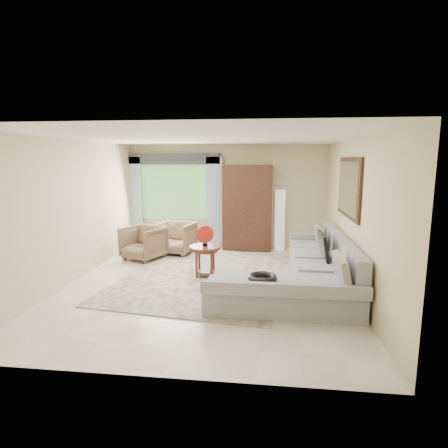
# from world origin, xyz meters

# --- Properties ---
(ground) EXTENTS (6.00, 6.00, 0.00)m
(ground) POSITION_xyz_m (0.00, 0.00, 0.00)
(ground) COLOR silver
(ground) RESTS_ON ground
(area_rug) EXTENTS (3.50, 4.36, 0.02)m
(area_rug) POSITION_xyz_m (-0.10, 0.43, 0.01)
(area_rug) COLOR beige
(area_rug) RESTS_ON ground
(sectional_sofa) EXTENTS (2.30, 3.46, 0.90)m
(sectional_sofa) POSITION_xyz_m (1.78, -0.18, 0.28)
(sectional_sofa) COLOR #A6A8AE
(sectional_sofa) RESTS_ON ground
(tv_screen) EXTENTS (0.14, 0.74, 0.48)m
(tv_screen) POSITION_xyz_m (2.05, 0.16, 0.72)
(tv_screen) COLOR black
(tv_screen) RESTS_ON sectional_sofa
(garden_hose) EXTENTS (0.43, 0.43, 0.09)m
(garden_hose) POSITION_xyz_m (1.00, -1.21, 0.55)
(garden_hose) COLOR black
(garden_hose) RESTS_ON sectional_sofa
(coffee_table) EXTENTS (0.61, 0.61, 0.61)m
(coffee_table) POSITION_xyz_m (-0.12, 0.39, 0.32)
(coffee_table) COLOR #471813
(coffee_table) RESTS_ON ground
(red_disc) EXTENTS (0.32, 0.16, 0.34)m
(red_disc) POSITION_xyz_m (-0.12, 0.39, 0.84)
(red_disc) COLOR red
(red_disc) RESTS_ON coffee_table
(armchair_left) EXTENTS (1.06, 1.08, 0.75)m
(armchair_left) POSITION_xyz_m (-1.72, 1.50, 0.38)
(armchair_left) COLOR brown
(armchair_left) RESTS_ON ground
(armchair_right) EXTENTS (0.96, 0.98, 0.76)m
(armchair_right) POSITION_xyz_m (-1.12, 2.09, 0.38)
(armchair_right) COLOR #8F6D4E
(armchair_right) RESTS_ON ground
(potted_plant) EXTENTS (0.51, 0.46, 0.53)m
(potted_plant) POSITION_xyz_m (-2.37, 2.67, 0.26)
(potted_plant) COLOR #999999
(potted_plant) RESTS_ON ground
(armoire) EXTENTS (1.20, 0.55, 2.10)m
(armoire) POSITION_xyz_m (0.55, 2.72, 1.05)
(armoire) COLOR black
(armoire) RESTS_ON ground
(floor_lamp) EXTENTS (0.24, 0.24, 1.50)m
(floor_lamp) POSITION_xyz_m (1.35, 2.78, 0.75)
(floor_lamp) COLOR silver
(floor_lamp) RESTS_ON ground
(window) EXTENTS (1.80, 0.04, 1.40)m
(window) POSITION_xyz_m (-1.35, 2.97, 1.40)
(window) COLOR #669E59
(window) RESTS_ON wall_back
(curtain_left) EXTENTS (0.40, 0.08, 2.30)m
(curtain_left) POSITION_xyz_m (-2.40, 2.88, 1.15)
(curtain_left) COLOR #9EB7CC
(curtain_left) RESTS_ON ground
(curtain_right) EXTENTS (0.40, 0.08, 2.30)m
(curtain_right) POSITION_xyz_m (-0.30, 2.88, 1.15)
(curtain_right) COLOR #9EB7CC
(curtain_right) RESTS_ON ground
(valance) EXTENTS (2.40, 0.12, 0.26)m
(valance) POSITION_xyz_m (-1.35, 2.90, 2.25)
(valance) COLOR #1E232D
(valance) RESTS_ON wall_back
(wall_mirror) EXTENTS (0.05, 1.70, 1.05)m
(wall_mirror) POSITION_xyz_m (2.46, 0.35, 1.75)
(wall_mirror) COLOR black
(wall_mirror) RESTS_ON wall_right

